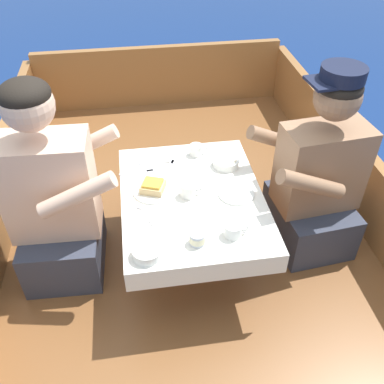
{
  "coord_description": "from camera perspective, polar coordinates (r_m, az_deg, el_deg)",
  "views": [
    {
      "loc": [
        -0.23,
        -1.56,
        2.02
      ],
      "look_at": [
        0.0,
        -0.05,
        0.75
      ],
      "focal_mm": 40.0,
      "sensor_mm": 36.0,
      "label": 1
    }
  ],
  "objects": [
    {
      "name": "gunwale_starboard",
      "position": [
        2.48,
        22.98,
        -1.03
      ],
      "size": [
        0.06,
        3.37,
        0.41
      ],
      "primitive_type": "cube",
      "color": "#936033",
      "rests_on": "boat_deck"
    },
    {
      "name": "boat_deck",
      "position": [
        2.44,
        -0.2,
        -9.92
      ],
      "size": [
        2.04,
        3.37,
        0.32
      ],
      "primitive_type": "cube",
      "color": "brown",
      "rests_on": "ground_plane"
    },
    {
      "name": "utensil_spoon_center",
      "position": [
        1.81,
        -0.21,
        -5.55
      ],
      "size": [
        0.17,
        0.05,
        0.01
      ],
      "rotation": [
        0.0,
        0.0,
        0.23
      ],
      "color": "silver",
      "rests_on": "cockpit_table"
    },
    {
      "name": "person_starboard",
      "position": [
        2.2,
        16.31,
        1.5
      ],
      "size": [
        0.55,
        0.48,
        0.98
      ],
      "rotation": [
        0.0,
        0.0,
        3.24
      ],
      "color": "#333847",
      "rests_on": "boat_deck"
    },
    {
      "name": "bow_coaming",
      "position": [
        3.54,
        -4.34,
        15.22
      ],
      "size": [
        1.92,
        0.06,
        0.47
      ],
      "primitive_type": "cube",
      "color": "#936033",
      "rests_on": "boat_deck"
    },
    {
      "name": "coffee_cup_starboard",
      "position": [
        2.25,
        0.58,
        5.67
      ],
      "size": [
        0.09,
        0.07,
        0.06
      ],
      "color": "silver",
      "rests_on": "cockpit_table"
    },
    {
      "name": "bowl_port_near",
      "position": [
        2.17,
        4.55,
        4.02
      ],
      "size": [
        0.13,
        0.13,
        0.04
      ],
      "color": "silver",
      "rests_on": "cockpit_table"
    },
    {
      "name": "utensil_spoon_port",
      "position": [
        2.21,
        -4.33,
        4.04
      ],
      "size": [
        0.17,
        0.02,
        0.01
      ],
      "rotation": [
        0.0,
        0.0,
        0.02
      ],
      "color": "silver",
      "rests_on": "cockpit_table"
    },
    {
      "name": "bowl_starboard_near",
      "position": [
        1.72,
        -6.04,
        -7.93
      ],
      "size": [
        0.12,
        0.12,
        0.04
      ],
      "color": "silver",
      "rests_on": "cockpit_table"
    },
    {
      "name": "sandwich",
      "position": [
        2.0,
        -5.24,
        0.75
      ],
      "size": [
        0.13,
        0.13,
        0.05
      ],
      "rotation": [
        0.0,
        0.0,
        -0.36
      ],
      "color": "tan",
      "rests_on": "plate_sandwich"
    },
    {
      "name": "coffee_cup_center",
      "position": [
        1.97,
        -0.49,
        0.32
      ],
      "size": [
        0.1,
        0.07,
        0.07
      ],
      "color": "silver",
      "rests_on": "cockpit_table"
    },
    {
      "name": "coffee_cup_port",
      "position": [
        1.79,
        5.53,
        -5.03
      ],
      "size": [
        0.1,
        0.08,
        0.06
      ],
      "color": "silver",
      "rests_on": "cockpit_table"
    },
    {
      "name": "cockpit_table",
      "position": [
        2.02,
        0.0,
        -1.32
      ],
      "size": [
        0.66,
        0.86,
        0.41
      ],
      "color": "#B2B2B7",
      "rests_on": "boat_deck"
    },
    {
      "name": "ground_plane",
      "position": [
        2.56,
        -0.19,
        -12.22
      ],
      "size": [
        60.0,
        60.0,
        0.0
      ],
      "primitive_type": "plane",
      "color": "navy"
    },
    {
      "name": "tin_can",
      "position": [
        1.75,
        0.73,
        -6.2
      ],
      "size": [
        0.07,
        0.07,
        0.05
      ],
      "color": "silver",
      "rests_on": "cockpit_table"
    },
    {
      "name": "plate_bread",
      "position": [
        2.01,
        5.91,
        -0.19
      ],
      "size": [
        0.17,
        0.17,
        0.01
      ],
      "color": "silver",
      "rests_on": "cockpit_table"
    },
    {
      "name": "utensil_spoon_starboard",
      "position": [
        1.91,
        -6.32,
        -2.76
      ],
      "size": [
        0.08,
        0.16,
        0.01
      ],
      "rotation": [
        0.0,
        0.0,
        1.92
      ],
      "color": "silver",
      "rests_on": "cockpit_table"
    },
    {
      "name": "utensil_fork_port",
      "position": [
        2.16,
        -2.95,
        3.27
      ],
      "size": [
        0.08,
        0.17,
        0.0
      ],
      "rotation": [
        0.0,
        0.0,
        1.2
      ],
      "color": "silver",
      "rests_on": "cockpit_table"
    },
    {
      "name": "plate_sandwich",
      "position": [
        2.02,
        -5.19,
        0.14
      ],
      "size": [
        0.19,
        0.19,
        0.01
      ],
      "color": "silver",
      "rests_on": "cockpit_table"
    },
    {
      "name": "utensil_knife_port",
      "position": [
        1.88,
        5.97,
        -3.65
      ],
      "size": [
        0.05,
        0.17,
        0.0
      ],
      "rotation": [
        0.0,
        0.0,
        1.78
      ],
      "color": "silver",
      "rests_on": "cockpit_table"
    },
    {
      "name": "utensil_fork_starboard",
      "position": [
        2.15,
        -6.96,
        2.66
      ],
      "size": [
        0.17,
        0.03,
        0.0
      ],
      "rotation": [
        0.0,
        0.0,
        0.07
      ],
      "color": "silver",
      "rests_on": "cockpit_table"
    },
    {
      "name": "person_port",
      "position": [
        2.05,
        -17.84,
        -1.24
      ],
      "size": [
        0.53,
        0.46,
        1.01
      ],
      "rotation": [
        0.0,
        0.0,
        -0.04
      ],
      "color": "#333847",
      "rests_on": "boat_deck"
    }
  ]
}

